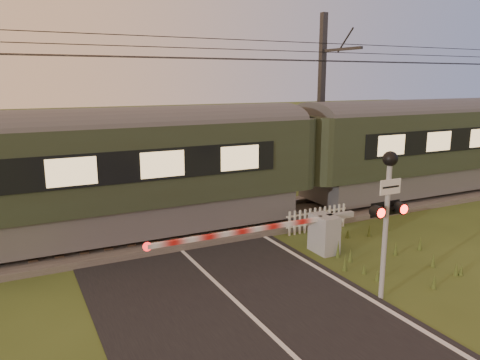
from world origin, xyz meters
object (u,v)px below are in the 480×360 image
train (298,157)px  picket_fence (317,219)px  crossing_signal (388,199)px  catenary_mast (322,103)px  boom_gate (317,233)px

train → picket_fence: (-0.47, -1.89, -1.75)m
crossing_signal → catenary_mast: size_ratio=0.45×
train → crossing_signal: (-2.03, -6.49, 0.17)m
boom_gate → picket_fence: boom_gate is taller
crossing_signal → picket_fence: bearing=71.3°
catenary_mast → train: bearing=-139.4°
train → picket_fence: bearing=-104.0°
boom_gate → picket_fence: 2.06m
picket_fence → catenary_mast: catenary_mast is taller
catenary_mast → crossing_signal: bearing=-118.0°
crossing_signal → picket_fence: size_ratio=1.44×
crossing_signal → picket_fence: crossing_signal is taller
crossing_signal → picket_fence: (1.55, 4.60, -1.92)m
boom_gate → crossing_signal: crossing_signal is taller
picket_fence → boom_gate: bearing=-126.6°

